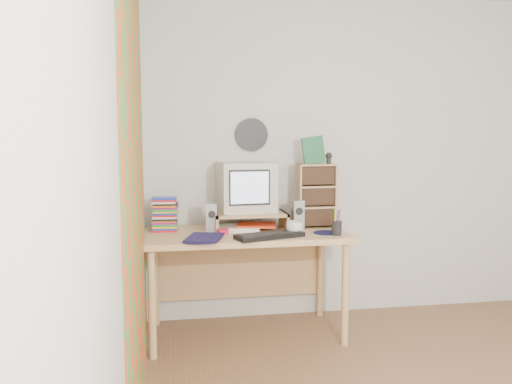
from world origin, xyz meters
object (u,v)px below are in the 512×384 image
object	(u,v)px
keyboard	(270,236)
mug	(294,228)
cd_rack	(316,196)
desk	(244,248)
diary	(188,236)
dvd_stack	(165,214)
crt_monitor	(247,187)

from	to	relation	value
keyboard	mug	size ratio (longest dim) A/B	3.97
cd_rack	mug	bearing A→B (deg)	-131.28
desk	cd_rack	xyz separation A→B (m)	(0.54, 0.05, 0.37)
desk	diary	distance (m)	0.52
cd_rack	diary	world-z (taller)	cd_rack
dvd_stack	mug	size ratio (longest dim) A/B	2.06
diary	cd_rack	bearing A→B (deg)	34.29
diary	mug	bearing A→B (deg)	19.16
keyboard	mug	xyz separation A→B (m)	(0.19, 0.08, 0.03)
crt_monitor	mug	size ratio (longest dim) A/B	3.25
cd_rack	mug	distance (m)	0.40
crt_monitor	mug	bearing A→B (deg)	-54.71
dvd_stack	cd_rack	size ratio (longest dim) A/B	0.51
cd_rack	diary	size ratio (longest dim) A/B	1.77
desk	keyboard	size ratio (longest dim) A/B	3.03
crt_monitor	diary	bearing A→B (deg)	-146.71
keyboard	mug	bearing A→B (deg)	3.52
desk	cd_rack	bearing A→B (deg)	4.77
desk	diary	xyz separation A→B (m)	(-0.41, -0.28, 0.16)
desk	cd_rack	size ratio (longest dim) A/B	3.00
desk	crt_monitor	xyz separation A→B (m)	(0.03, 0.09, 0.43)
crt_monitor	mug	world-z (taller)	crt_monitor
dvd_stack	diary	world-z (taller)	dvd_stack
dvd_stack	mug	bearing A→B (deg)	-14.40
mug	diary	bearing A→B (deg)	-176.42
dvd_stack	mug	world-z (taller)	dvd_stack
crt_monitor	keyboard	bearing A→B (deg)	-82.62
crt_monitor	mug	distance (m)	0.49
desk	crt_monitor	bearing A→B (deg)	69.28
crt_monitor	dvd_stack	xyz separation A→B (m)	(-0.59, -0.03, -0.18)
crt_monitor	cd_rack	world-z (taller)	crt_monitor
crt_monitor	keyboard	xyz separation A→B (m)	(0.10, -0.39, -0.28)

